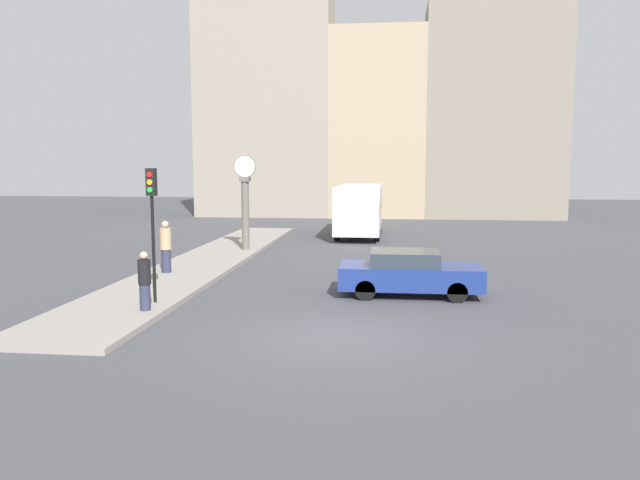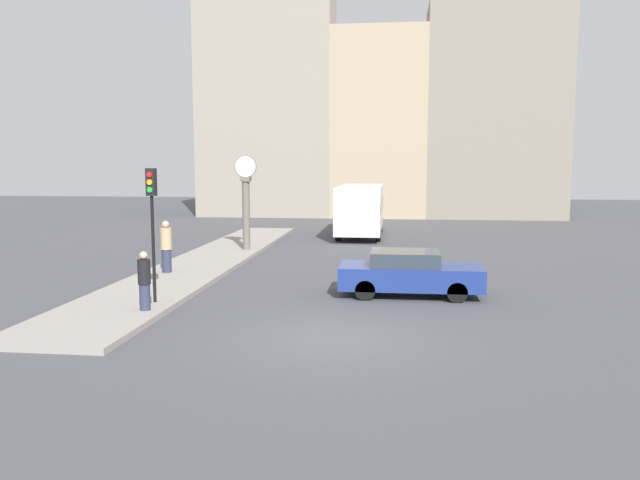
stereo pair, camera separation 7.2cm
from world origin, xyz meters
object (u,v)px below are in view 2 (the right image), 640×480
at_px(bus_distant, 361,208).
at_px(traffic_light_near, 152,207).
at_px(pedestrian_tan_coat, 166,247).
at_px(street_clock, 246,204).
at_px(pedestrian_black_jacket, 144,281).
at_px(sedan_car, 409,273).

height_order(bus_distant, traffic_light_near, traffic_light_near).
height_order(bus_distant, pedestrian_tan_coat, bus_distant).
distance_m(street_clock, pedestrian_black_jacket, 12.00).
bearing_deg(pedestrian_tan_coat, sedan_car, -14.84).
relative_size(bus_distant, pedestrian_black_jacket, 4.74).
relative_size(traffic_light_near, street_clock, 0.88).
xyz_separation_m(sedan_car, traffic_light_near, (-7.16, -2.47, 2.14)).
relative_size(bus_distant, pedestrian_tan_coat, 4.03).
xyz_separation_m(traffic_light_near, pedestrian_black_jacket, (0.11, -0.96, -1.90)).
relative_size(sedan_car, bus_distant, 0.58).
bearing_deg(traffic_light_near, pedestrian_black_jacket, -83.54).
height_order(traffic_light_near, pedestrian_black_jacket, traffic_light_near).
xyz_separation_m(traffic_light_near, street_clock, (0.00, 10.97, -0.61)).
xyz_separation_m(sedan_car, bus_distant, (-2.37, 15.76, 0.91)).
bearing_deg(bus_distant, street_clock, -123.46).
relative_size(bus_distant, traffic_light_near, 1.99).
distance_m(pedestrian_black_jacket, pedestrian_tan_coat, 5.91).
relative_size(street_clock, pedestrian_tan_coat, 2.29).
xyz_separation_m(sedan_car, pedestrian_black_jacket, (-7.05, -3.42, 0.24)).
distance_m(sedan_car, pedestrian_black_jacket, 7.84).
height_order(sedan_car, pedestrian_black_jacket, pedestrian_black_jacket).
distance_m(sedan_car, pedestrian_tan_coat, 8.90).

